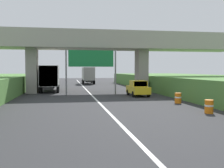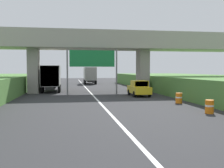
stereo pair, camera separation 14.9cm
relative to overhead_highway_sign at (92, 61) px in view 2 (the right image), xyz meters
name	(u,v)px [view 2 (the right image)]	position (x,y,z in m)	size (l,w,h in m)	color
lane_centre_stripe	(96,99)	(0.00, -4.39, -3.87)	(0.20, 103.12, 0.01)	white
overpass_bridge	(90,47)	(0.00, 3.50, 1.98)	(40.00, 4.80, 7.76)	#9E998E
overhead_highway_sign	(92,61)	(0.00, 0.00, 0.00)	(5.88, 0.18, 5.26)	slate
truck_orange	(51,77)	(-4.99, 5.55, -1.94)	(2.44, 7.30, 3.44)	black
truck_green	(90,75)	(1.52, 24.21, -1.94)	(2.44, 7.30, 3.44)	black
car_yellow	(139,88)	(4.96, -2.30, -3.01)	(1.86, 4.10, 1.72)	gold
construction_barrel_3	(209,107)	(6.49, -14.40, -3.41)	(0.57, 0.57, 0.90)	orange
construction_barrel_4	(179,98)	(6.67, -9.07, -3.41)	(0.57, 0.57, 0.90)	orange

